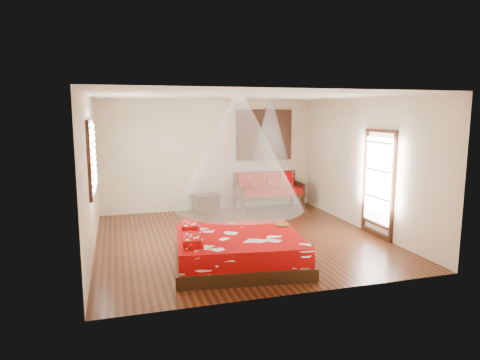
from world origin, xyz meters
name	(u,v)px	position (x,y,z in m)	size (l,w,h in m)	color
room	(240,169)	(0.00, 0.00, 1.40)	(5.54, 5.54, 2.84)	black
bed	(238,250)	(-0.44, -1.39, 0.25)	(2.32, 2.15, 0.64)	black
daybed	(268,189)	(1.46, 2.38, 0.52)	(1.73, 0.77, 0.94)	black
storage_chest	(206,203)	(-0.17, 2.45, 0.23)	(0.72, 0.58, 0.45)	black
shutter_panel	(264,135)	(1.46, 2.72, 1.90)	(1.52, 0.06, 1.32)	black
window_left	(92,157)	(-2.71, 0.20, 1.70)	(0.10, 1.74, 1.34)	black
glazed_door	(378,184)	(2.72, -0.60, 1.07)	(0.08, 1.02, 2.16)	black
wine_tray	(282,222)	(0.48, -1.03, 0.56)	(0.27, 0.27, 0.22)	brown
mosquito_net_main	(239,153)	(-0.42, -1.39, 1.85)	(2.08, 2.08, 1.80)	white
mosquito_net_daybed	(270,132)	(1.46, 2.25, 2.00)	(0.93, 0.93, 1.50)	white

